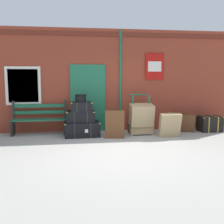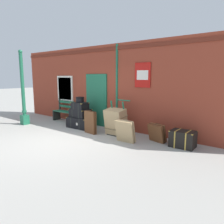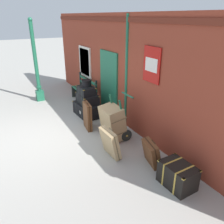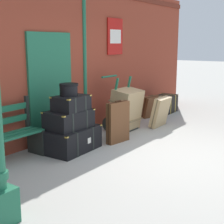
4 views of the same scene
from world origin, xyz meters
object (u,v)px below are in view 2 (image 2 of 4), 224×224
at_px(suitcase_oxblood, 125,131).
at_px(suitcase_brown, 90,122).
at_px(steamer_trunk_top, 80,106).
at_px(suitcase_cream, 157,133).
at_px(lamp_post, 23,97).
at_px(round_hatbox, 80,99).
at_px(platform_bench, 68,112).
at_px(porters_trolley, 119,126).
at_px(steamer_trunk_base, 81,122).
at_px(steamer_trunk_middle, 80,113).
at_px(large_brown_trunk, 116,122).
at_px(corner_trunk, 183,139).

height_order(suitcase_oxblood, suitcase_brown, suitcase_brown).
relative_size(steamer_trunk_top, suitcase_cream, 1.02).
bearing_deg(lamp_post, round_hatbox, 25.57).
relative_size(round_hatbox, suitcase_brown, 0.39).
bearing_deg(suitcase_brown, platform_bench, 159.36).
relative_size(porters_trolley, suitcase_cream, 1.97).
bearing_deg(lamp_post, steamer_trunk_base, 25.05).
bearing_deg(porters_trolley, steamer_trunk_middle, -175.59).
distance_m(steamer_trunk_top, porters_trolley, 1.88).
xyz_separation_m(lamp_post, suitcase_brown, (3.19, 0.68, -0.77)).
bearing_deg(steamer_trunk_top, round_hatbox, 128.17).
distance_m(platform_bench, steamer_trunk_base, 1.35).
distance_m(steamer_trunk_middle, steamer_trunk_top, 0.29).
xyz_separation_m(round_hatbox, large_brown_trunk, (1.79, -0.03, -0.65)).
height_order(round_hatbox, suitcase_oxblood, round_hatbox).
height_order(round_hatbox, porters_trolley, round_hatbox).
height_order(lamp_post, porters_trolley, lamp_post).
relative_size(large_brown_trunk, suitcase_oxblood, 1.31).
xyz_separation_m(steamer_trunk_base, large_brown_trunk, (1.77, -0.01, 0.26)).
bearing_deg(steamer_trunk_top, corner_trunk, 2.53).
xyz_separation_m(large_brown_trunk, suitcase_oxblood, (0.72, -0.47, -0.12)).
bearing_deg(corner_trunk, porters_trolley, -179.96).
distance_m(steamer_trunk_base, steamer_trunk_top, 0.66).
distance_m(steamer_trunk_middle, round_hatbox, 0.54).
height_order(steamer_trunk_base, porters_trolley, porters_trolley).
relative_size(steamer_trunk_base, suitcase_cream, 1.72).
bearing_deg(suitcase_cream, corner_trunk, 0.55).
height_order(suitcase_brown, corner_trunk, suitcase_brown).
height_order(platform_bench, suitcase_cream, platform_bench).
bearing_deg(steamer_trunk_base, large_brown_trunk, -0.42).
relative_size(steamer_trunk_base, corner_trunk, 1.48).
distance_m(steamer_trunk_middle, suitcase_oxblood, 2.57).
relative_size(steamer_trunk_top, porters_trolley, 0.52).
bearing_deg(suitcase_oxblood, suitcase_cream, 40.61).
distance_m(platform_bench, suitcase_cream, 4.50).
bearing_deg(steamer_trunk_base, suitcase_brown, -22.92).
height_order(steamer_trunk_middle, large_brown_trunk, large_brown_trunk).
relative_size(platform_bench, suitcase_oxblood, 2.24).
relative_size(lamp_post, round_hatbox, 9.34).
height_order(steamer_trunk_base, suitcase_cream, suitcase_cream).
xyz_separation_m(large_brown_trunk, suitcase_cream, (1.47, 0.17, -0.18)).
bearing_deg(platform_bench, large_brown_trunk, -8.36).
bearing_deg(steamer_trunk_middle, round_hatbox, -77.76).
distance_m(large_brown_trunk, corner_trunk, 2.30).
height_order(steamer_trunk_base, steamer_trunk_top, steamer_trunk_top).
distance_m(suitcase_cream, suitcase_brown, 2.39).
bearing_deg(steamer_trunk_middle, large_brown_trunk, -1.21).
bearing_deg(platform_bench, lamp_post, -124.35).
xyz_separation_m(lamp_post, steamer_trunk_top, (2.28, 1.05, -0.30)).
bearing_deg(steamer_trunk_base, corner_trunk, 2.33).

